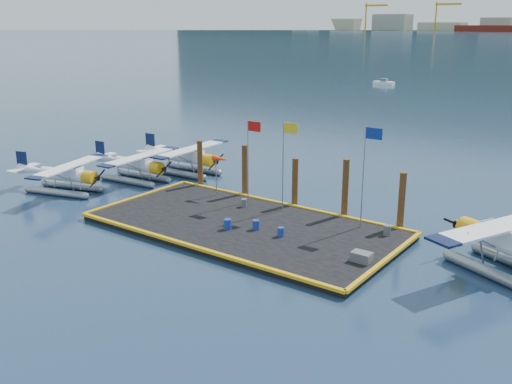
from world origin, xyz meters
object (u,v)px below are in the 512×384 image
(drum_3, at_px, (228,224))
(piling_0, at_px, (200,165))
(seaplane_c, at_px, (189,159))
(flagpole_blue, at_px, (367,163))
(windsock, at_px, (221,160))
(seaplane_a, at_px, (67,177))
(piling_1, at_px, (245,172))
(piling_2, at_px, (295,184))
(flagpole_yellow, at_px, (286,153))
(drum_4, at_px, (387,230))
(flagpole_red, at_px, (250,149))
(seaplane_b, at_px, (138,166))
(crate, at_px, (362,257))
(seaplane_d, at_px, (508,247))
(drum_2, at_px, (281,232))
(drum_5, at_px, (244,203))
(piling_3, at_px, (345,190))
(drum_1, at_px, (256,225))
(piling_4, at_px, (401,203))

(drum_3, xyz_separation_m, piling_0, (-8.33, 6.88, 1.27))
(seaplane_c, bearing_deg, piling_0, 51.07)
(flagpole_blue, xyz_separation_m, windsock, (-11.72, 0.00, -1.46))
(windsock, xyz_separation_m, piling_0, (-3.47, 1.60, -1.23))
(seaplane_a, distance_m, piling_1, 14.21)
(drum_3, distance_m, windsock, 7.59)
(piling_2, bearing_deg, windsock, -163.85)
(flagpole_yellow, bearing_deg, drum_4, -2.36)
(drum_4, xyz_separation_m, flagpole_red, (-10.76, 0.32, 3.68))
(flagpole_red, bearing_deg, piling_1, 136.85)
(flagpole_blue, bearing_deg, seaplane_a, -166.76)
(seaplane_c, bearing_deg, flagpole_red, 63.50)
(seaplane_b, xyz_separation_m, crate, (23.28, -5.13, -0.66))
(crate, xyz_separation_m, piling_1, (-13.00, 6.57, 1.43))
(seaplane_d, height_order, drum_4, seaplane_d)
(drum_2, relative_size, drum_5, 1.00)
(seaplane_b, bearing_deg, seaplane_a, -24.82)
(drum_2, height_order, piling_2, piling_2)
(drum_4, xyz_separation_m, piling_3, (-3.96, 1.92, 1.43))
(flagpole_yellow, xyz_separation_m, piling_0, (-9.20, 1.60, -2.51))
(drum_1, bearing_deg, seaplane_a, -176.26)
(flagpole_red, distance_m, piling_2, 4.07)
(windsock, distance_m, piling_3, 9.72)
(piling_2, relative_size, piling_4, 0.95)
(seaplane_d, bearing_deg, drum_1, 126.67)
(windsock, height_order, piling_4, piling_4)
(piling_4, bearing_deg, seaplane_c, 172.07)
(flagpole_red, xyz_separation_m, flagpole_yellow, (3.00, 0.00, 0.12))
(seaplane_a, bearing_deg, crate, 75.32)
(drum_2, distance_m, piling_3, 6.26)
(piling_0, bearing_deg, piling_2, 0.00)
(piling_0, relative_size, piling_1, 0.95)
(seaplane_a, distance_m, drum_3, 16.17)
(drum_5, bearing_deg, seaplane_d, -0.33)
(crate, distance_m, piling_2, 10.81)
(drum_2, distance_m, piling_0, 13.26)
(flagpole_red, bearing_deg, crate, -23.75)
(seaplane_c, relative_size, drum_3, 13.60)
(seaplane_b, height_order, drum_4, seaplane_b)
(flagpole_red, bearing_deg, seaplane_a, -158.89)
(seaplane_d, relative_size, crate, 9.01)
(drum_1, height_order, piling_1, piling_1)
(flagpole_blue, bearing_deg, flagpole_yellow, 180.00)
(drum_4, relative_size, drum_5, 1.09)
(piling_2, bearing_deg, flagpole_red, -150.20)
(seaplane_c, relative_size, piling_1, 2.15)
(piling_3, bearing_deg, seaplane_c, 170.24)
(drum_1, height_order, drum_2, drum_1)
(seaplane_d, xyz_separation_m, flagpole_yellow, (-14.90, 1.10, 2.93))
(drum_5, relative_size, piling_3, 0.13)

